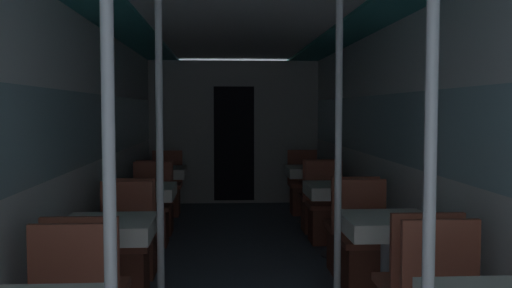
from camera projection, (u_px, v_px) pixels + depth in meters
The scene contains 24 objects.
wall_left at pixel (84, 149), 4.84m from camera, with size 0.05×10.27×2.27m.
wall_right at pixel (400, 148), 5.01m from camera, with size 0.05×10.27×2.27m.
ceiling_panel at pixel (244, 14), 4.85m from camera, with size 2.74×10.27×0.07m.
bulkhead_far at pixel (234, 132), 9.09m from camera, with size 2.68×0.09×2.27m.
support_pole_left_0 at pixel (110, 205), 2.16m from camera, with size 0.05×0.05×2.27m.
dining_table_left_1 at pixel (108, 235), 3.92m from camera, with size 0.62×0.62×0.74m.
chair_left_far_1 at pixel (124, 261), 4.55m from camera, with size 0.43×0.43×0.91m.
support_pole_left_1 at pixel (160, 162), 3.91m from camera, with size 0.05×0.05×2.27m.
dining_table_left_2 at pixel (143, 196), 5.67m from camera, with size 0.62×0.62×0.74m.
chair_left_near_2 at pixel (134, 245), 5.08m from camera, with size 0.43×0.43×0.91m.
chair_left_far_2 at pixel (151, 219), 6.30m from camera, with size 0.43×0.43×0.91m.
dining_table_left_3 at pixel (162, 176), 7.42m from camera, with size 0.62×0.62×0.74m.
chair_left_near_3 at pixel (157, 211), 6.83m from camera, with size 0.43×0.43×0.91m.
chair_left_far_3 at pixel (167, 195), 8.05m from camera, with size 0.43×0.43×0.91m.
support_pole_right_0 at pixel (430, 202), 2.23m from camera, with size 0.05×0.05×2.27m.
dining_table_right_1 at pixel (387, 231), 4.04m from camera, with size 0.62×0.62×0.74m.
chair_right_far_1 at pixel (365, 258), 4.67m from camera, with size 0.43×0.43×0.91m.
support_pole_right_1 at pixel (338, 161), 3.98m from camera, with size 0.05×0.05×2.27m.
dining_table_right_2 at pixel (337, 194), 5.79m from camera, with size 0.62×0.62×0.74m.
chair_right_near_2 at pixel (351, 242), 5.20m from camera, with size 0.43×0.43×0.91m.
chair_right_far_2 at pixel (326, 217), 6.42m from camera, with size 0.43×0.43×0.91m.
dining_table_right_3 at pixel (310, 175), 7.54m from camera, with size 0.62×0.62×0.74m.
chair_right_near_3 at pixel (318, 209), 6.95m from camera, with size 0.43×0.43×0.91m.
chair_right_far_3 at pixel (304, 194), 8.17m from camera, with size 0.43×0.43×0.91m.
Camera 1 is at (-0.19, -1.18, 1.49)m, focal length 40.00 mm.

